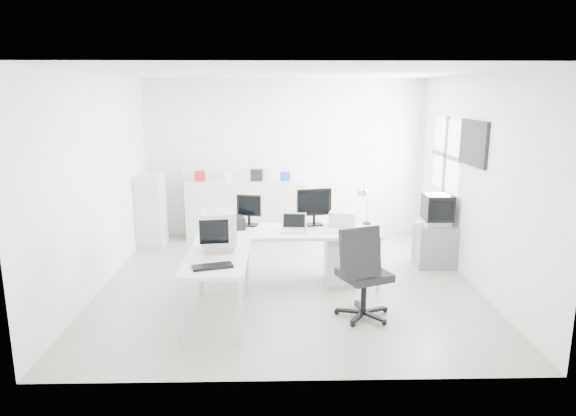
{
  "coord_description": "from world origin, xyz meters",
  "views": [
    {
      "loc": [
        -0.16,
        -6.69,
        2.55
      ],
      "look_at": [
        0.0,
        0.2,
        1.0
      ],
      "focal_mm": 32.0,
      "sensor_mm": 36.0,
      "label": 1
    }
  ],
  "objects_px": {
    "office_chair": "(365,270)",
    "sideboard": "(246,209)",
    "tv_cabinet": "(435,245)",
    "lcd_monitor_large": "(314,207)",
    "laptop": "(293,223)",
    "side_desk": "(218,287)",
    "inkjet_printer": "(227,223)",
    "main_desk": "(289,257)",
    "filing_cabinet": "(151,210)",
    "lcd_monitor_small": "(249,210)",
    "laser_printer": "(343,218)",
    "crt_tv": "(437,210)",
    "drawer_pedestal": "(340,260)",
    "crt_monitor": "(219,232)"
  },
  "relations": [
    {
      "from": "inkjet_printer",
      "to": "office_chair",
      "type": "xyz_separation_m",
      "value": [
        1.68,
        -1.22,
        -0.26
      ]
    },
    {
      "from": "office_chair",
      "to": "sideboard",
      "type": "distance_m",
      "value": 3.73
    },
    {
      "from": "office_chair",
      "to": "main_desk",
      "type": "bearing_deg",
      "value": 104.08
    },
    {
      "from": "inkjet_printer",
      "to": "laser_printer",
      "type": "distance_m",
      "value": 1.6
    },
    {
      "from": "lcd_monitor_small",
      "to": "sideboard",
      "type": "relative_size",
      "value": 0.21
    },
    {
      "from": "office_chair",
      "to": "tv_cabinet",
      "type": "height_order",
      "value": "office_chair"
    },
    {
      "from": "crt_monitor",
      "to": "sideboard",
      "type": "bearing_deg",
      "value": 79.58
    },
    {
      "from": "inkjet_printer",
      "to": "office_chair",
      "type": "height_order",
      "value": "office_chair"
    },
    {
      "from": "lcd_monitor_small",
      "to": "laptop",
      "type": "distance_m",
      "value": 0.7
    },
    {
      "from": "filing_cabinet",
      "to": "laptop",
      "type": "bearing_deg",
      "value": -39.46
    },
    {
      "from": "sideboard",
      "to": "filing_cabinet",
      "type": "height_order",
      "value": "filing_cabinet"
    },
    {
      "from": "side_desk",
      "to": "inkjet_printer",
      "type": "height_order",
      "value": "inkjet_printer"
    },
    {
      "from": "tv_cabinet",
      "to": "office_chair",
      "type": "bearing_deg",
      "value": -127.57
    },
    {
      "from": "inkjet_printer",
      "to": "lcd_monitor_large",
      "type": "relative_size",
      "value": 0.88
    },
    {
      "from": "crt_tv",
      "to": "filing_cabinet",
      "type": "xyz_separation_m",
      "value": [
        -4.5,
        1.16,
        -0.25
      ]
    },
    {
      "from": "main_desk",
      "to": "lcd_monitor_large",
      "type": "height_order",
      "value": "lcd_monitor_large"
    },
    {
      "from": "inkjet_printer",
      "to": "lcd_monitor_small",
      "type": "relative_size",
      "value": 1.05
    },
    {
      "from": "inkjet_printer",
      "to": "lcd_monitor_small",
      "type": "bearing_deg",
      "value": 10.45
    },
    {
      "from": "side_desk",
      "to": "office_chair",
      "type": "xyz_separation_m",
      "value": [
        1.68,
        -0.02,
        0.2
      ]
    },
    {
      "from": "side_desk",
      "to": "filing_cabinet",
      "type": "bearing_deg",
      "value": 116.22
    },
    {
      "from": "side_desk",
      "to": "drawer_pedestal",
      "type": "bearing_deg",
      "value": 36.57
    },
    {
      "from": "main_desk",
      "to": "sideboard",
      "type": "relative_size",
      "value": 1.15
    },
    {
      "from": "laptop",
      "to": "tv_cabinet",
      "type": "xyz_separation_m",
      "value": [
        2.16,
        0.77,
        -0.55
      ]
    },
    {
      "from": "main_desk",
      "to": "filing_cabinet",
      "type": "relative_size",
      "value": 1.96
    },
    {
      "from": "office_chair",
      "to": "sideboard",
      "type": "xyz_separation_m",
      "value": [
        -1.55,
        3.39,
        -0.05
      ]
    },
    {
      "from": "lcd_monitor_small",
      "to": "crt_monitor",
      "type": "height_order",
      "value": "same"
    },
    {
      "from": "inkjet_printer",
      "to": "tv_cabinet",
      "type": "relative_size",
      "value": 0.71
    },
    {
      "from": "office_chair",
      "to": "filing_cabinet",
      "type": "relative_size",
      "value": 0.93
    },
    {
      "from": "main_desk",
      "to": "filing_cabinet",
      "type": "bearing_deg",
      "value": 141.43
    },
    {
      "from": "main_desk",
      "to": "office_chair",
      "type": "xyz_separation_m",
      "value": [
        0.83,
        -1.12,
        0.2
      ]
    },
    {
      "from": "laser_printer",
      "to": "crt_tv",
      "type": "height_order",
      "value": "crt_tv"
    },
    {
      "from": "side_desk",
      "to": "lcd_monitor_large",
      "type": "xyz_separation_m",
      "value": [
        1.2,
        1.35,
        0.63
      ]
    },
    {
      "from": "tv_cabinet",
      "to": "laser_printer",
      "type": "bearing_deg",
      "value": -162.85
    },
    {
      "from": "laptop",
      "to": "crt_tv",
      "type": "xyz_separation_m",
      "value": [
        2.16,
        0.77,
        -0.01
      ]
    },
    {
      "from": "laser_printer",
      "to": "filing_cabinet",
      "type": "xyz_separation_m",
      "value": [
        -3.04,
        1.61,
        -0.24
      ]
    },
    {
      "from": "lcd_monitor_small",
      "to": "laptop",
      "type": "height_order",
      "value": "lcd_monitor_small"
    },
    {
      "from": "lcd_monitor_large",
      "to": "office_chair",
      "type": "distance_m",
      "value": 1.51
    },
    {
      "from": "lcd_monitor_large",
      "to": "laptop",
      "type": "distance_m",
      "value": 0.48
    },
    {
      "from": "laptop",
      "to": "office_chair",
      "type": "height_order",
      "value": "office_chair"
    },
    {
      "from": "filing_cabinet",
      "to": "inkjet_printer",
      "type": "bearing_deg",
      "value": -50.15
    },
    {
      "from": "lcd_monitor_large",
      "to": "lcd_monitor_small",
      "type": "bearing_deg",
      "value": 165.87
    },
    {
      "from": "sideboard",
      "to": "filing_cabinet",
      "type": "relative_size",
      "value": 1.7
    },
    {
      "from": "drawer_pedestal",
      "to": "side_desk",
      "type": "bearing_deg",
      "value": -143.43
    },
    {
      "from": "tv_cabinet",
      "to": "sideboard",
      "type": "relative_size",
      "value": 0.3
    },
    {
      "from": "laser_printer",
      "to": "crt_tv",
      "type": "xyz_separation_m",
      "value": [
        1.46,
        0.45,
        0.01
      ]
    },
    {
      "from": "crt_monitor",
      "to": "laser_printer",
      "type": "bearing_deg",
      "value": 25.82
    },
    {
      "from": "crt_tv",
      "to": "drawer_pedestal",
      "type": "bearing_deg",
      "value": -157.65
    },
    {
      "from": "drawer_pedestal",
      "to": "laser_printer",
      "type": "relative_size",
      "value": 1.67
    },
    {
      "from": "lcd_monitor_large",
      "to": "sideboard",
      "type": "height_order",
      "value": "lcd_monitor_large"
    },
    {
      "from": "main_desk",
      "to": "drawer_pedestal",
      "type": "distance_m",
      "value": 0.71
    }
  ]
}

